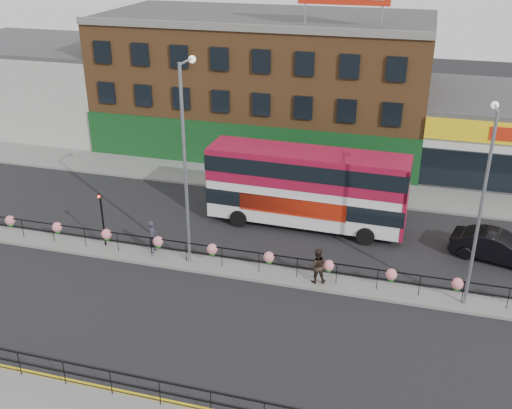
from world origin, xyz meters
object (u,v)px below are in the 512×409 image
(double_decker_bus, at_px, (307,181))
(pedestrian_b, at_px, (317,266))
(pedestrian_a, at_px, (153,236))
(lamp_column_west, at_px, (186,149))
(lamp_column_east, at_px, (483,194))
(car, at_px, (497,247))

(double_decker_bus, height_order, pedestrian_b, double_decker_bus)
(pedestrian_a, height_order, lamp_column_west, lamp_column_west)
(double_decker_bus, xyz_separation_m, pedestrian_a, (-7.33, -5.63, -1.81))
(lamp_column_west, bearing_deg, lamp_column_east, -0.78)
(lamp_column_west, bearing_deg, double_decker_bus, 48.93)
(pedestrian_b, xyz_separation_m, lamp_column_east, (7.10, 0.26, 4.64))
(pedestrian_a, height_order, pedestrian_b, pedestrian_b)
(pedestrian_a, bearing_deg, pedestrian_b, -96.62)
(double_decker_bus, relative_size, car, 2.30)
(pedestrian_a, bearing_deg, car, -79.04)
(pedestrian_b, bearing_deg, lamp_column_west, -21.86)
(double_decker_bus, xyz_separation_m, car, (10.64, -1.24, -2.10))
(lamp_column_west, bearing_deg, car, 16.20)
(car, bearing_deg, pedestrian_a, 117.67)
(lamp_column_east, bearing_deg, pedestrian_b, -177.91)
(pedestrian_a, relative_size, lamp_column_east, 0.20)
(double_decker_bus, relative_size, pedestrian_a, 6.31)
(pedestrian_a, bearing_deg, lamp_column_west, -96.90)
(car, relative_size, pedestrian_a, 2.74)
(car, distance_m, pedestrian_b, 10.17)
(double_decker_bus, height_order, lamp_column_west, lamp_column_west)
(pedestrian_a, xyz_separation_m, lamp_column_west, (2.29, -0.16, 5.32))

